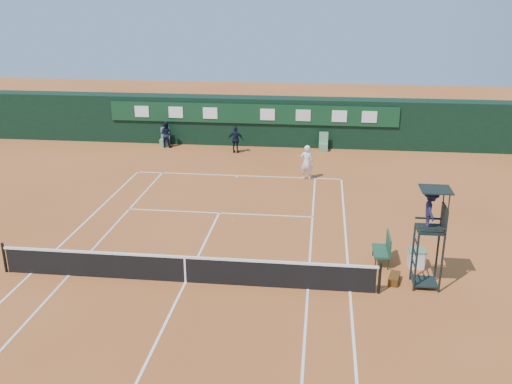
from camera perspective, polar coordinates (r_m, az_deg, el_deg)
ground at (r=19.60m, az=-7.05°, el=-8.93°), size 90.00×90.00×0.00m
court_lines at (r=19.60m, az=-7.05°, el=-8.92°), size 11.05×23.85×0.01m
tennis_net at (r=19.37m, az=-7.11°, el=-7.61°), size 12.90×0.10×1.10m
back_wall at (r=36.56m, az=-0.29°, el=7.16°), size 40.00×1.65×3.00m
linesman_chair_left at (r=36.70m, az=-9.11°, el=5.05°), size 0.55×0.50×1.15m
linesman_chair_right at (r=35.35m, az=6.75°, el=4.61°), size 0.55×0.50×1.15m
umpire_chair at (r=19.03m, az=17.10°, el=-2.42°), size 0.96×0.95×3.42m
player_bench at (r=21.00m, az=12.71°, el=-5.46°), size 0.56×1.20×1.10m
tennis_bag at (r=19.93m, az=13.64°, el=-8.42°), size 0.49×0.79×0.27m
cooler at (r=21.15m, az=15.76°, el=-6.36°), size 0.57×0.57×0.65m
tennis_ball at (r=24.28m, az=-2.22°, el=-2.95°), size 0.07×0.07×0.07m
player at (r=29.63m, az=5.10°, el=2.97°), size 0.67×0.45×1.83m
ball_kid_left at (r=36.29m, az=-9.01°, el=5.72°), size 0.88×0.73×1.65m
ball_kid_right at (r=34.58m, az=-2.03°, el=5.25°), size 0.99×0.48×1.63m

